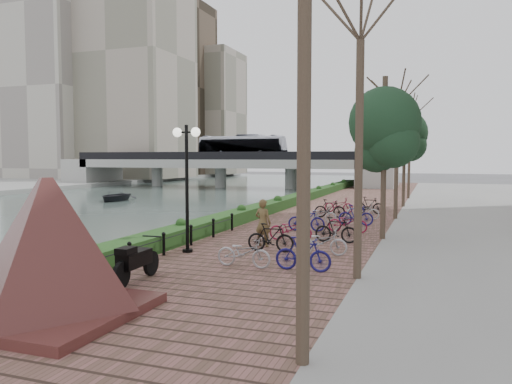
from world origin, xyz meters
The scene contains 14 objects.
ground centered at (0.00, 0.00, 0.00)m, with size 220.00×220.00×0.00m, color #59595B.
river_water centered at (-15.00, 25.00, 0.01)m, with size 30.00×130.00×0.02m, color #45574F.
promenade centered at (4.00, 17.50, 0.25)m, with size 8.00×75.00×0.50m, color brown.
hedge centered at (0.60, 20.00, 0.80)m, with size 1.10×56.00×0.60m, color #193A15.
chain_fence centered at (1.40, 2.00, 0.85)m, with size 0.10×14.10×0.70m.
granite_monument centered at (2.46, -3.45, 1.96)m, with size 4.58×4.58×2.89m.
lamppost centered at (1.89, 3.76, 3.71)m, with size 1.02×0.32×4.40m.
motorcycle centered at (2.55, -0.36, 1.07)m, with size 0.57×1.84×1.15m, color black, non-canonical shape.
pedestrian centered at (4.00, 5.72, 1.38)m, with size 0.64×0.42×1.76m, color brown.
bicycle_parking centered at (5.49, 10.02, 0.97)m, with size 2.40×17.32×1.00m.
street_trees centered at (8.00, 12.68, 3.69)m, with size 3.20×37.12×6.80m.
bridge centered at (-14.40, 45.00, 3.37)m, with size 36.00×10.77×6.50m.
boat centered at (-15.96, 24.57, 0.43)m, with size 2.81×3.94×0.82m, color black.
far_buildings centered at (-41.66, 65.91, 16.12)m, with size 35.00×38.00×38.00m.
Camera 1 is at (9.92, -11.58, 3.81)m, focal length 35.00 mm.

